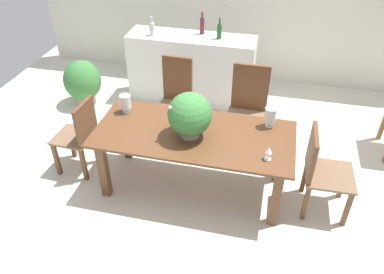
{
  "coord_description": "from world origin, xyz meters",
  "views": [
    {
      "loc": [
        0.71,
        -3.29,
        3.01
      ],
      "look_at": [
        -0.06,
        -0.05,
        0.55
      ],
      "focal_mm": 35.82,
      "sensor_mm": 36.0,
      "label": 1
    }
  ],
  "objects_px": {
    "chair_foot_end": "(320,168)",
    "flower_centerpiece": "(190,115)",
    "dining_table": "(194,143)",
    "wine_glass": "(269,151)",
    "wine_bottle_tall": "(202,26)",
    "kitchen_counter": "(191,69)",
    "crystal_vase_center_near": "(125,102)",
    "potted_plant_floor": "(83,82)",
    "chair_far_right": "(248,104)",
    "chair_far_left": "(176,96)",
    "wine_bottle_green": "(219,31)",
    "chair_head_end": "(80,134)",
    "wine_bottle_amber": "(152,28)",
    "crystal_vase_left": "(270,115)"
  },
  "relations": [
    {
      "from": "chair_foot_end",
      "to": "crystal_vase_center_near",
      "type": "relative_size",
      "value": 4.47
    },
    {
      "from": "wine_glass",
      "to": "wine_bottle_green",
      "type": "height_order",
      "value": "wine_bottle_green"
    },
    {
      "from": "wine_glass",
      "to": "wine_bottle_amber",
      "type": "height_order",
      "value": "wine_bottle_amber"
    },
    {
      "from": "flower_centerpiece",
      "to": "wine_bottle_tall",
      "type": "height_order",
      "value": "wine_bottle_tall"
    },
    {
      "from": "chair_far_right",
      "to": "wine_glass",
      "type": "bearing_deg",
      "value": -75.6
    },
    {
      "from": "dining_table",
      "to": "flower_centerpiece",
      "type": "bearing_deg",
      "value": -119.97
    },
    {
      "from": "dining_table",
      "to": "chair_foot_end",
      "type": "xyz_separation_m",
      "value": [
        1.29,
        -0.0,
        -0.09
      ]
    },
    {
      "from": "flower_centerpiece",
      "to": "wine_bottle_amber",
      "type": "distance_m",
      "value": 2.07
    },
    {
      "from": "kitchen_counter",
      "to": "chair_foot_end",
      "type": "bearing_deg",
      "value": -46.69
    },
    {
      "from": "dining_table",
      "to": "wine_bottle_tall",
      "type": "bearing_deg",
      "value": 99.9
    },
    {
      "from": "potted_plant_floor",
      "to": "flower_centerpiece",
      "type": "bearing_deg",
      "value": -36.25
    },
    {
      "from": "chair_far_left",
      "to": "wine_bottle_green",
      "type": "height_order",
      "value": "wine_bottle_green"
    },
    {
      "from": "dining_table",
      "to": "wine_glass",
      "type": "relative_size",
      "value": 14.74
    },
    {
      "from": "crystal_vase_left",
      "to": "crystal_vase_center_near",
      "type": "bearing_deg",
      "value": -177.27
    },
    {
      "from": "kitchen_counter",
      "to": "flower_centerpiece",
      "type": "bearing_deg",
      "value": -77.03
    },
    {
      "from": "wine_glass",
      "to": "wine_bottle_green",
      "type": "bearing_deg",
      "value": 111.82
    },
    {
      "from": "chair_foot_end",
      "to": "flower_centerpiece",
      "type": "bearing_deg",
      "value": 90.89
    },
    {
      "from": "crystal_vase_left",
      "to": "potted_plant_floor",
      "type": "xyz_separation_m",
      "value": [
        -2.72,
        1.08,
        -0.51
      ]
    },
    {
      "from": "kitchen_counter",
      "to": "crystal_vase_center_near",
      "type": "bearing_deg",
      "value": -101.83
    },
    {
      "from": "dining_table",
      "to": "chair_far_right",
      "type": "bearing_deg",
      "value": 64.02
    },
    {
      "from": "chair_far_right",
      "to": "wine_glass",
      "type": "distance_m",
      "value": 1.25
    },
    {
      "from": "chair_foot_end",
      "to": "wine_bottle_green",
      "type": "xyz_separation_m",
      "value": [
        -1.37,
        1.87,
        0.58
      ]
    },
    {
      "from": "chair_head_end",
      "to": "wine_bottle_amber",
      "type": "xyz_separation_m",
      "value": [
        0.29,
        1.78,
        0.58
      ]
    },
    {
      "from": "chair_foot_end",
      "to": "wine_glass",
      "type": "bearing_deg",
      "value": 113.74
    },
    {
      "from": "chair_far_right",
      "to": "wine_glass",
      "type": "xyz_separation_m",
      "value": [
        0.3,
        -1.19,
        0.25
      ]
    },
    {
      "from": "flower_centerpiece",
      "to": "wine_bottle_tall",
      "type": "bearing_deg",
      "value": 98.84
    },
    {
      "from": "chair_far_right",
      "to": "crystal_vase_center_near",
      "type": "height_order",
      "value": "chair_far_right"
    },
    {
      "from": "potted_plant_floor",
      "to": "dining_table",
      "type": "bearing_deg",
      "value": -34.86
    },
    {
      "from": "crystal_vase_center_near",
      "to": "kitchen_counter",
      "type": "distance_m",
      "value": 1.71
    },
    {
      "from": "dining_table",
      "to": "crystal_vase_center_near",
      "type": "distance_m",
      "value": 0.88
    },
    {
      "from": "chair_foot_end",
      "to": "wine_bottle_tall",
      "type": "xyz_separation_m",
      "value": [
        -1.63,
        1.98,
        0.6
      ]
    },
    {
      "from": "chair_head_end",
      "to": "flower_centerpiece",
      "type": "distance_m",
      "value": 1.35
    },
    {
      "from": "flower_centerpiece",
      "to": "wine_glass",
      "type": "xyz_separation_m",
      "value": [
        0.79,
        -0.19,
        -0.15
      ]
    },
    {
      "from": "wine_bottle_amber",
      "to": "chair_far_right",
      "type": "bearing_deg",
      "value": -29.72
    },
    {
      "from": "crystal_vase_left",
      "to": "chair_far_left",
      "type": "bearing_deg",
      "value": 151.52
    },
    {
      "from": "dining_table",
      "to": "potted_plant_floor",
      "type": "xyz_separation_m",
      "value": [
        -1.98,
        1.38,
        -0.25
      ]
    },
    {
      "from": "potted_plant_floor",
      "to": "wine_glass",
      "type": "bearing_deg",
      "value": -30.66
    },
    {
      "from": "flower_centerpiece",
      "to": "chair_foot_end",
      "type": "bearing_deg",
      "value": 2.13
    },
    {
      "from": "flower_centerpiece",
      "to": "potted_plant_floor",
      "type": "relative_size",
      "value": 0.7
    },
    {
      "from": "chair_head_end",
      "to": "chair_far_right",
      "type": "bearing_deg",
      "value": 121.41
    },
    {
      "from": "chair_foot_end",
      "to": "wine_glass",
      "type": "height_order",
      "value": "chair_foot_end"
    },
    {
      "from": "chair_far_left",
      "to": "crystal_vase_left",
      "type": "height_order",
      "value": "chair_far_left"
    },
    {
      "from": "chair_far_right",
      "to": "chair_far_left",
      "type": "xyz_separation_m",
      "value": [
        -0.91,
        0.0,
        -0.01
      ]
    },
    {
      "from": "chair_far_left",
      "to": "crystal_vase_left",
      "type": "relative_size",
      "value": 4.77
    },
    {
      "from": "chair_head_end",
      "to": "kitchen_counter",
      "type": "bearing_deg",
      "value": 159.16
    },
    {
      "from": "chair_foot_end",
      "to": "chair_far_right",
      "type": "bearing_deg",
      "value": 40.04
    },
    {
      "from": "chair_head_end",
      "to": "wine_glass",
      "type": "distance_m",
      "value": 2.1
    },
    {
      "from": "kitchen_counter",
      "to": "crystal_vase_left",
      "type": "bearing_deg",
      "value": -52.42
    },
    {
      "from": "crystal_vase_center_near",
      "to": "potted_plant_floor",
      "type": "distance_m",
      "value": 1.72
    },
    {
      "from": "chair_far_left",
      "to": "crystal_vase_center_near",
      "type": "height_order",
      "value": "chair_far_left"
    }
  ]
}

